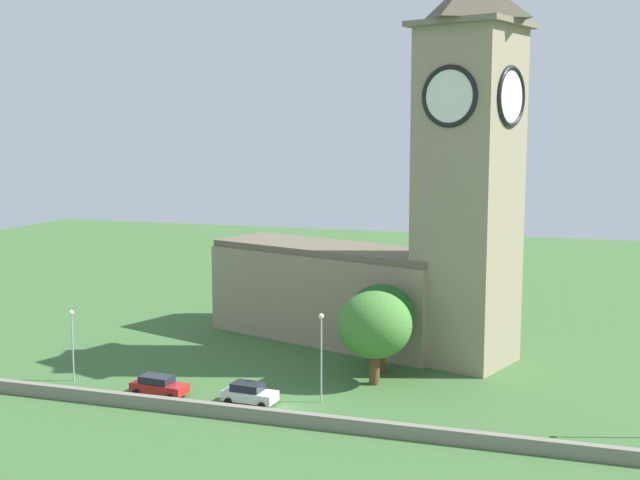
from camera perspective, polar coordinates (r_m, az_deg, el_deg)
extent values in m
plane|color=#3D6633|center=(81.61, 0.98, -8.10)|extent=(200.00, 200.00, 0.00)
cube|color=gray|center=(88.56, 0.95, -3.78)|extent=(28.30, 17.33, 9.20)
cube|color=#675C4A|center=(87.71, 0.96, -0.61)|extent=(28.06, 16.64, 0.70)
cube|color=gray|center=(79.04, 10.03, 2.75)|extent=(10.02, 10.02, 31.11)
cube|color=#736753|center=(79.31, 10.30, 14.20)|extent=(11.63, 11.63, 0.50)
cylinder|color=white|center=(75.28, 8.79, 9.65)|extent=(4.81, 1.76, 5.05)
torus|color=black|center=(75.28, 8.79, 9.65)|extent=(5.35, 2.22, 5.50)
cylinder|color=white|center=(77.09, 12.88, 9.50)|extent=(1.76, 4.81, 5.05)
torus|color=black|center=(77.09, 12.88, 9.50)|extent=(2.22, 5.35, 5.50)
cube|color=gray|center=(64.89, -3.87, -11.82)|extent=(55.71, 0.70, 1.06)
cube|color=red|center=(71.99, -10.88, -9.83)|extent=(4.94, 2.22, 0.76)
cube|color=#1E232B|center=(71.92, -11.06, -9.29)|extent=(2.82, 1.82, 0.60)
cylinder|color=black|center=(71.97, -9.37, -10.12)|extent=(0.63, 0.38, 0.61)
cylinder|color=black|center=(70.52, -10.17, -10.51)|extent=(0.63, 0.38, 0.61)
cylinder|color=black|center=(73.70, -11.55, -9.75)|extent=(0.63, 0.38, 0.61)
cylinder|color=black|center=(72.28, -12.37, -10.12)|extent=(0.63, 0.38, 0.61)
cube|color=silver|center=(68.85, -4.79, -10.51)|extent=(4.46, 2.14, 0.79)
cube|color=#1E232B|center=(68.72, -4.96, -9.92)|extent=(2.53, 1.80, 0.63)
cylinder|color=black|center=(69.16, -3.32, -10.76)|extent=(0.66, 0.38, 0.63)
cylinder|color=black|center=(67.56, -4.00, -11.21)|extent=(0.66, 0.38, 0.63)
cylinder|color=black|center=(70.40, -5.54, -10.45)|extent=(0.66, 0.38, 0.63)
cylinder|color=black|center=(68.83, -6.26, -10.88)|extent=(0.66, 0.38, 0.63)
cylinder|color=#9EA0A5|center=(77.11, -16.48, -7.07)|extent=(0.14, 0.14, 5.93)
sphere|color=#F4EFCC|center=(76.38, -16.57, -4.76)|extent=(0.44, 0.44, 0.44)
cylinder|color=#9EA0A5|center=(68.29, 0.09, -8.22)|extent=(0.14, 0.14, 6.93)
sphere|color=#F4EFCC|center=(67.38, 0.09, -5.21)|extent=(0.44, 0.44, 0.44)
cylinder|color=brown|center=(73.66, 3.72, -8.69)|extent=(0.91, 0.91, 2.87)
ellipsoid|color=#427A33|center=(72.67, 3.75, -5.77)|extent=(6.47, 6.47, 5.82)
cylinder|color=brown|center=(77.17, 4.15, -7.86)|extent=(0.86, 0.86, 3.08)
ellipsoid|color=#1E511E|center=(76.24, 4.18, -5.08)|extent=(6.11, 6.11, 5.50)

